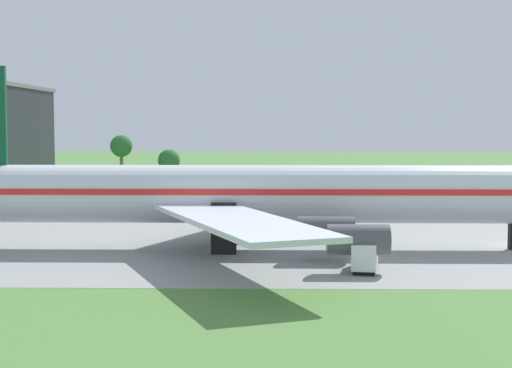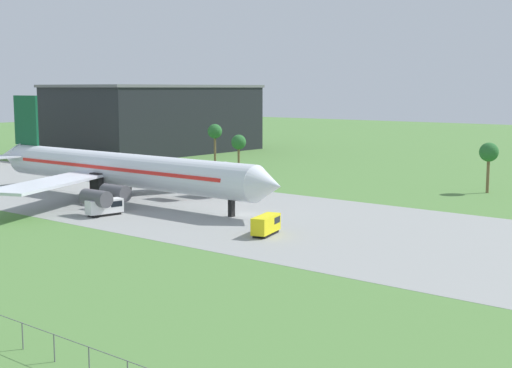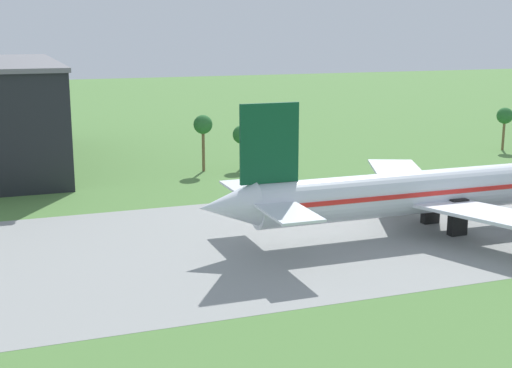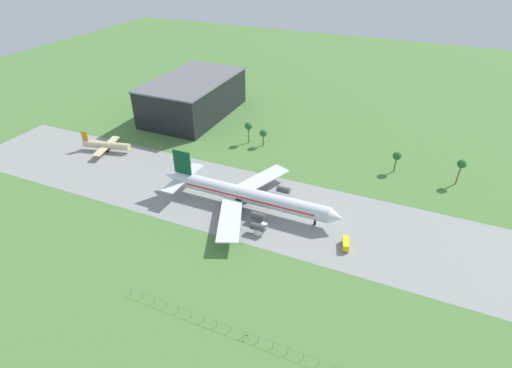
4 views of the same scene
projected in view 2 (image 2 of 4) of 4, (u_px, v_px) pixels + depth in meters
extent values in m
plane|color=#517F3D|center=(245.00, 215.00, 111.37)|extent=(600.00, 600.00, 0.00)
cube|color=gray|center=(245.00, 215.00, 111.37)|extent=(320.00, 44.00, 0.02)
cylinder|color=silver|center=(122.00, 169.00, 124.78)|extent=(60.66, 5.77, 5.77)
cone|color=silver|center=(268.00, 185.00, 104.42)|extent=(4.62, 5.66, 5.66)
cone|color=silver|center=(13.00, 156.00, 145.90)|extent=(7.21, 5.48, 5.48)
cube|color=red|center=(122.00, 167.00, 124.73)|extent=(51.56, 5.89, 0.58)
cube|color=#0F4C2D|center=(26.00, 120.00, 141.59)|extent=(7.50, 0.50, 9.81)
cube|color=silver|center=(27.00, 155.00, 142.69)|extent=(5.19, 23.08, 0.30)
cube|color=silver|center=(52.00, 182.00, 115.43)|extent=(17.05, 27.78, 0.44)
cube|color=silver|center=(172.00, 168.00, 136.17)|extent=(17.05, 27.78, 0.44)
cylinder|color=#4C4C51|center=(115.00, 193.00, 115.80)|extent=(5.19, 2.60, 2.60)
cylinder|color=#4C4C51|center=(96.00, 198.00, 109.90)|extent=(5.19, 2.60, 2.60)
cylinder|color=#4C4C51|center=(176.00, 184.00, 126.46)|extent=(5.19, 2.60, 2.60)
cylinder|color=#4C4C51|center=(208.00, 182.00, 129.45)|extent=(5.19, 2.60, 2.60)
cube|color=black|center=(231.00, 201.00, 109.29)|extent=(0.70, 0.90, 4.93)
cube|color=black|center=(97.00, 187.00, 124.64)|extent=(2.40, 1.20, 4.93)
cube|color=black|center=(125.00, 183.00, 129.53)|extent=(2.40, 1.20, 4.93)
cube|color=black|center=(266.00, 234.00, 95.87)|extent=(3.04, 5.21, 0.40)
cube|color=yellow|center=(266.00, 224.00, 95.69)|extent=(3.47, 6.10, 2.28)
cube|color=black|center=(270.00, 219.00, 97.09)|extent=(2.51, 2.49, 0.90)
cube|color=black|center=(105.00, 214.00, 110.58)|extent=(2.59, 5.09, 0.40)
cube|color=white|center=(104.00, 206.00, 110.41)|extent=(2.94, 5.97, 2.15)
cube|color=black|center=(113.00, 203.00, 111.39)|extent=(2.35, 2.32, 0.90)
cylinder|color=slate|center=(23.00, 336.00, 53.91)|extent=(0.10, 0.10, 2.10)
cylinder|color=slate|center=(54.00, 348.00, 51.41)|extent=(0.10, 0.10, 2.10)
cylinder|color=slate|center=(89.00, 361.00, 48.92)|extent=(0.10, 0.10, 2.10)
cube|color=black|center=(156.00, 120.00, 219.30)|extent=(36.00, 60.00, 19.81)
cube|color=slate|center=(156.00, 86.00, 217.92)|extent=(36.72, 61.20, 0.80)
cylinder|color=brown|center=(215.00, 151.00, 177.42)|extent=(0.56, 0.56, 8.41)
sphere|color=#28662D|center=(215.00, 131.00, 176.78)|extent=(3.60, 3.60, 3.60)
cylinder|color=brown|center=(488.00, 174.00, 134.15)|extent=(0.56, 0.56, 7.14)
sphere|color=#28662D|center=(489.00, 152.00, 133.59)|extent=(3.60, 3.60, 3.60)
cylinder|color=brown|center=(239.00, 157.00, 172.73)|extent=(0.56, 0.56, 6.08)
sphere|color=#28662D|center=(239.00, 142.00, 172.24)|extent=(3.60, 3.60, 3.60)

